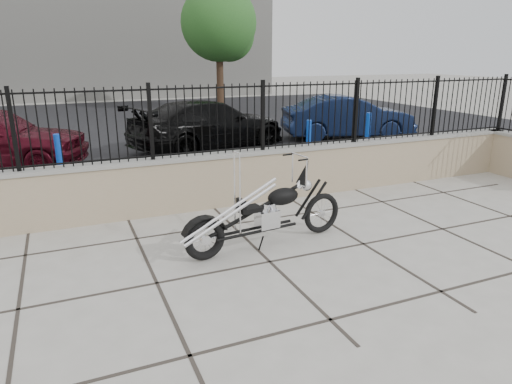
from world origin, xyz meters
name	(u,v)px	position (x,y,z in m)	size (l,w,h in m)	color
ground_plane	(270,262)	(0.00, 0.00, 0.00)	(90.00, 90.00, 0.00)	#99968E
parking_lot	(130,127)	(0.00, 12.50, 0.00)	(30.00, 30.00, 0.00)	black
retaining_wall	(211,181)	(0.00, 2.50, 0.48)	(14.00, 0.36, 0.96)	gray
iron_fence	(209,120)	(0.00, 2.50, 1.56)	(14.00, 0.08, 1.20)	black
background_building	(91,31)	(0.00, 26.50, 4.00)	(22.00, 6.00, 8.00)	beige
chopper_motorcycle	(264,198)	(0.15, 0.51, 0.73)	(2.42, 0.43, 1.45)	black
car_black	(209,125)	(1.57, 7.57, 0.69)	(1.94, 4.77, 1.38)	black
car_blue	(348,117)	(6.19, 7.41, 0.68)	(1.44, 4.13, 1.36)	#0E1834
bollard_a	(60,161)	(-2.46, 4.90, 0.55)	(0.13, 0.13, 1.11)	#0C47BA
bollard_b	(308,140)	(3.44, 5.10, 0.52)	(0.12, 0.12, 1.04)	#0B48A9
bollard_c	(368,134)	(5.21, 5.02, 0.57)	(0.14, 0.14, 1.14)	#0C2DBE
tree_right	(219,19)	(4.94, 16.43, 4.17)	(3.53, 3.53, 5.96)	#382619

